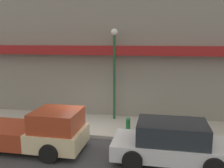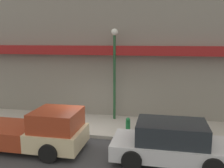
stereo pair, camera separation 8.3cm
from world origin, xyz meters
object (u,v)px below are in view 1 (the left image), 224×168
at_px(pickup_truck, 30,131).
at_px(fire_hydrant, 128,124).
at_px(parked_car, 171,142).
at_px(street_lamp, 114,63).

relative_size(pickup_truck, fire_hydrant, 7.90).
xyz_separation_m(pickup_truck, fire_hydrant, (3.76, 2.42, -0.27)).
bearing_deg(fire_hydrant, pickup_truck, -147.20).
bearing_deg(parked_car, street_lamp, 126.21).
relative_size(parked_car, fire_hydrant, 6.49).
xyz_separation_m(parked_car, fire_hydrant, (-1.93, 2.42, -0.25)).
distance_m(pickup_truck, street_lamp, 5.59).
xyz_separation_m(pickup_truck, parked_car, (5.69, -0.00, -0.02)).
relative_size(pickup_truck, parked_car, 1.22).
bearing_deg(street_lamp, pickup_truck, -123.52).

